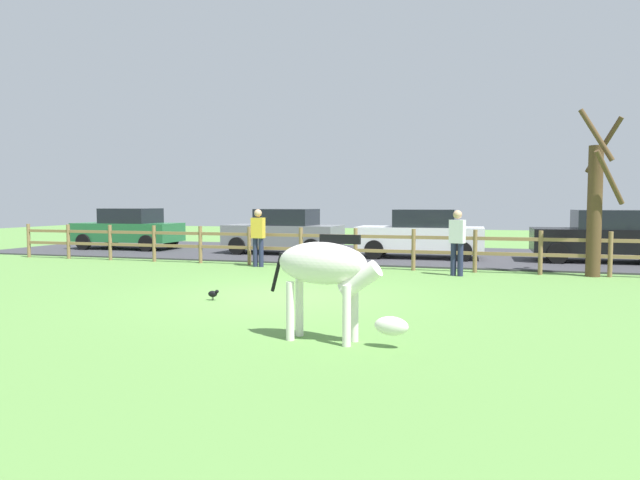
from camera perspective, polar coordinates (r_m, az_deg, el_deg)
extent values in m
plane|color=#5B8C42|center=(11.41, -3.49, -5.50)|extent=(60.00, 60.00, 0.00)
cube|color=#38383D|center=(20.32, 5.73, -1.40)|extent=(28.00, 7.40, 0.05)
cylinder|color=olive|center=(21.61, -26.82, -0.05)|extent=(0.11, 0.11, 1.12)
cylinder|color=olive|center=(20.53, -23.59, -0.14)|extent=(0.11, 0.11, 1.12)
cylinder|color=olive|center=(19.52, -20.01, -0.24)|extent=(0.11, 0.11, 1.12)
cylinder|color=olive|center=(18.60, -16.06, -0.34)|extent=(0.11, 0.11, 1.12)
cylinder|color=olive|center=(17.78, -11.73, -0.45)|extent=(0.11, 0.11, 1.12)
cylinder|color=olive|center=(17.07, -7.00, -0.57)|extent=(0.11, 0.11, 1.12)
cylinder|color=olive|center=(16.48, -1.90, -0.70)|extent=(0.11, 0.11, 1.12)
cylinder|color=olive|center=(16.04, 3.53, -0.83)|extent=(0.11, 0.11, 1.12)
cylinder|color=olive|center=(15.74, 9.22, -0.95)|extent=(0.11, 0.11, 1.12)
cylinder|color=olive|center=(15.61, 15.06, -1.07)|extent=(0.11, 0.11, 1.12)
cylinder|color=olive|center=(15.64, 20.94, -1.18)|extent=(0.11, 0.11, 1.12)
cylinder|color=olive|center=(15.83, 26.74, -1.27)|extent=(0.11, 0.11, 1.12)
cube|color=olive|center=(16.25, 0.78, -0.96)|extent=(20.85, 0.06, 0.09)
cube|color=olive|center=(16.22, 0.78, 0.42)|extent=(20.85, 0.06, 0.09)
cylinder|color=#513A23|center=(15.72, 25.47, 2.56)|extent=(0.35, 0.35, 3.22)
cylinder|color=#513A23|center=(16.15, 26.23, 8.39)|extent=(0.83, 0.60, 1.36)
cylinder|color=#513A23|center=(15.44, 25.62, 9.34)|extent=(0.83, 0.26, 1.30)
cylinder|color=#513A23|center=(15.44, 26.67, 5.54)|extent=(0.82, 0.66, 1.30)
ellipsoid|color=white|center=(7.56, 0.21, -2.29)|extent=(1.29, 0.62, 0.56)
cylinder|color=white|center=(7.64, 3.41, -7.11)|extent=(0.11, 0.11, 0.78)
cylinder|color=white|center=(7.38, 2.64, -7.49)|extent=(0.11, 0.11, 0.78)
cylinder|color=white|center=(7.94, -2.05, -6.68)|extent=(0.11, 0.11, 0.78)
cylinder|color=white|center=(7.70, -2.96, -7.02)|extent=(0.11, 0.11, 0.78)
cylinder|color=white|center=(7.39, 3.97, -3.90)|extent=(0.61, 0.31, 0.51)
ellipsoid|color=white|center=(7.36, 7.06, -8.42)|extent=(0.46, 0.25, 0.24)
cube|color=black|center=(7.44, 1.98, 0.08)|extent=(0.56, 0.11, 0.12)
cylinder|color=black|center=(7.87, -4.27, -3.17)|extent=(0.20, 0.07, 0.54)
cylinder|color=black|center=(11.04, -10.50, -5.70)|extent=(0.01, 0.01, 0.06)
cylinder|color=black|center=(11.01, -10.60, -5.73)|extent=(0.01, 0.01, 0.06)
ellipsoid|color=black|center=(11.01, -10.55, -5.26)|extent=(0.18, 0.10, 0.12)
sphere|color=black|center=(10.96, -10.14, -5.03)|extent=(0.07, 0.07, 0.07)
cube|color=slate|center=(20.15, -3.67, 0.49)|extent=(4.04, 1.80, 0.70)
cube|color=black|center=(20.07, -3.28, 2.28)|extent=(1.94, 1.61, 0.56)
cylinder|color=black|center=(19.96, -8.18, -0.58)|extent=(0.60, 0.19, 0.60)
cylinder|color=black|center=(21.49, -6.16, -0.26)|extent=(0.60, 0.19, 0.60)
cylinder|color=black|center=(18.91, -0.84, -0.77)|extent=(0.60, 0.19, 0.60)
cylinder|color=black|center=(20.52, 0.72, -0.42)|extent=(0.60, 0.19, 0.60)
cube|color=black|center=(19.20, 26.11, -0.03)|extent=(4.05, 1.83, 0.70)
cube|color=black|center=(19.21, 26.60, 1.83)|extent=(1.95, 1.63, 0.56)
cylinder|color=black|center=(18.17, 22.41, -1.23)|extent=(0.61, 0.20, 0.60)
cylinder|color=black|center=(19.86, 21.79, -0.82)|extent=(0.61, 0.20, 0.60)
cube|color=white|center=(18.89, 9.83, 0.23)|extent=(4.06, 1.86, 0.70)
cube|color=black|center=(18.85, 10.30, 2.14)|extent=(1.96, 1.64, 0.56)
cylinder|color=black|center=(18.24, 5.35, -0.95)|extent=(0.61, 0.20, 0.60)
cylinder|color=black|center=(19.91, 6.15, -0.57)|extent=(0.61, 0.20, 0.60)
cylinder|color=black|center=(18.00, 13.87, -1.11)|extent=(0.61, 0.20, 0.60)
cylinder|color=black|center=(19.69, 13.94, -0.70)|extent=(0.61, 0.20, 0.60)
cube|color=#236B38|center=(23.39, -18.44, 0.75)|extent=(4.04, 1.80, 0.70)
cube|color=black|center=(23.29, -18.16, 2.30)|extent=(1.94, 1.61, 0.56)
cylinder|color=black|center=(23.52, -22.31, -0.17)|extent=(0.60, 0.19, 0.60)
cylinder|color=black|center=(24.88, -19.90, 0.08)|extent=(0.60, 0.19, 0.60)
cylinder|color=black|center=(21.97, -16.74, -0.31)|extent=(0.60, 0.19, 0.60)
cylinder|color=black|center=(23.42, -14.52, -0.03)|extent=(0.60, 0.19, 0.60)
cylinder|color=#232847|center=(14.81, 13.03, -1.87)|extent=(0.14, 0.14, 0.82)
cylinder|color=#232847|center=(14.75, 13.69, -1.91)|extent=(0.14, 0.14, 0.82)
cube|color=silver|center=(14.73, 13.40, 0.82)|extent=(0.41, 0.31, 0.58)
sphere|color=tan|center=(14.71, 13.43, 2.46)|extent=(0.22, 0.22, 0.22)
cylinder|color=#232847|center=(16.57, -6.40, -1.22)|extent=(0.14, 0.14, 0.82)
cylinder|color=#232847|center=(16.49, -5.84, -1.24)|extent=(0.14, 0.14, 0.82)
cube|color=gold|center=(16.49, -6.14, 1.20)|extent=(0.37, 0.23, 0.58)
sphere|color=tan|center=(16.47, -6.15, 2.66)|extent=(0.22, 0.22, 0.22)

